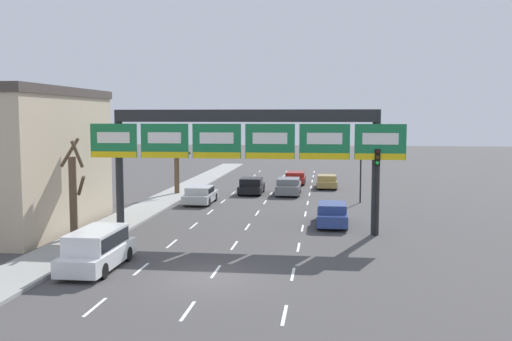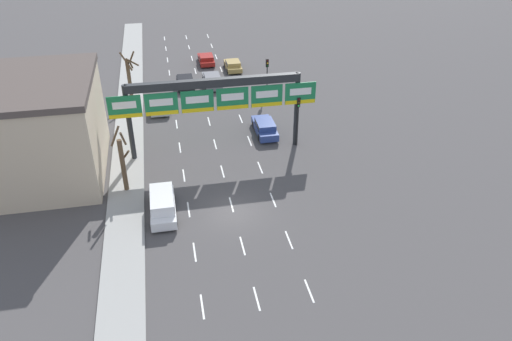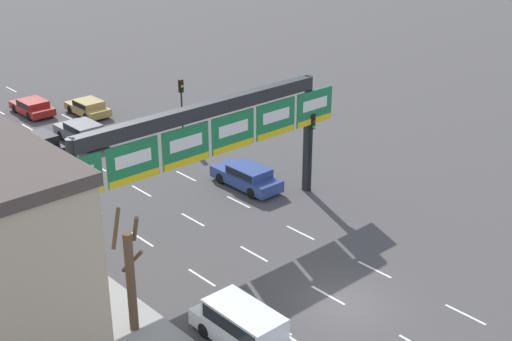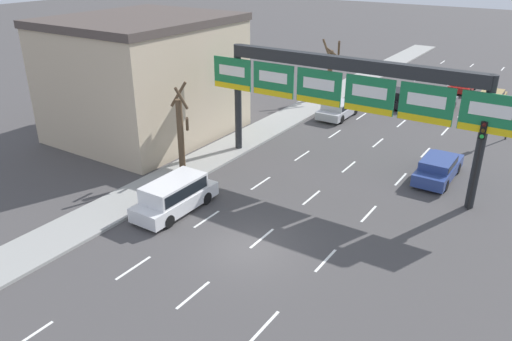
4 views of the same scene
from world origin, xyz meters
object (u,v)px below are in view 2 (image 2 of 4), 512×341
at_px(car_grey, 212,80).
at_px(car_blue, 265,127).
at_px(sign_gantry, 215,95).
at_px(tree_bare_closest, 129,73).
at_px(suv_white, 162,203).
at_px(car_red, 206,59).
at_px(car_gold, 233,65).
at_px(traffic_light_mid_block, 298,112).
at_px(car_black, 185,82).
at_px(traffic_light_near_gantry, 267,69).
at_px(car_silver, 159,104).
at_px(tree_bare_second, 123,162).

height_order(car_grey, car_blue, car_grey).
height_order(sign_gantry, tree_bare_closest, sign_gantry).
xyz_separation_m(suv_white, tree_bare_closest, (-2.59, 23.50, 1.78)).
bearing_deg(car_red, suv_white, -101.88).
height_order(car_gold, traffic_light_mid_block, traffic_light_mid_block).
height_order(car_black, traffic_light_near_gantry, traffic_light_near_gantry).
bearing_deg(tree_bare_closest, car_silver, -57.23).
bearing_deg(car_gold, sign_gantry, -102.88).
distance_m(car_grey, tree_bare_closest, 9.60).
xyz_separation_m(traffic_light_near_gantry, tree_bare_closest, (-15.09, 2.66, -0.29)).
xyz_separation_m(car_gold, car_silver, (-9.60, -10.72, 0.05)).
height_order(car_gold, traffic_light_near_gantry, traffic_light_near_gantry).
relative_size(suv_white, car_blue, 1.03).
xyz_separation_m(sign_gantry, car_black, (-1.66, 16.09, -4.81)).
height_order(sign_gantry, car_red, sign_gantry).
xyz_separation_m(car_silver, tree_bare_second, (-3.11, -15.13, 1.98)).
height_order(car_red, traffic_light_mid_block, traffic_light_mid_block).
xyz_separation_m(suv_white, car_silver, (0.36, 18.91, -0.25)).
height_order(car_black, traffic_light_mid_block, traffic_light_mid_block).
bearing_deg(traffic_light_near_gantry, car_blue, -103.51).
relative_size(car_red, car_silver, 0.96).
bearing_deg(car_grey, traffic_light_mid_block, -70.08).
bearing_deg(car_black, traffic_light_mid_block, -60.94).
xyz_separation_m(sign_gantry, traffic_light_near_gantry, (7.31, 12.12, -2.52)).
height_order(car_red, traffic_light_near_gantry, traffic_light_near_gantry).
relative_size(car_silver, traffic_light_mid_block, 0.92).
relative_size(car_blue, car_silver, 1.07).
distance_m(car_black, traffic_light_near_gantry, 10.07).
bearing_deg(car_blue, traffic_light_mid_block, -50.89).
relative_size(sign_gantry, car_gold, 4.38).
bearing_deg(tree_bare_second, car_red, 71.59).
distance_m(car_gold, car_silver, 14.39).
relative_size(sign_gantry, suv_white, 3.67).
xyz_separation_m(car_black, traffic_light_near_gantry, (8.97, -3.97, 2.29)).
relative_size(car_grey, car_black, 1.14).
height_order(car_grey, car_silver, car_grey).
height_order(tree_bare_closest, tree_bare_second, tree_bare_second).
bearing_deg(tree_bare_closest, traffic_light_mid_block, -44.69).
relative_size(sign_gantry, car_grey, 3.82).
bearing_deg(tree_bare_second, sign_gantry, 31.90).
bearing_deg(suv_white, car_black, 81.90).
xyz_separation_m(suv_white, traffic_light_near_gantry, (12.50, 20.84, 2.07)).
bearing_deg(car_gold, tree_bare_closest, -154.01).
height_order(car_grey, tree_bare_closest, tree_bare_closest).
height_order(car_grey, traffic_light_mid_block, traffic_light_mid_block).
bearing_deg(car_gold, car_grey, -123.66).
bearing_deg(car_blue, car_black, 116.53).
bearing_deg(car_red, car_black, -112.96).
distance_m(sign_gantry, car_gold, 21.99).
height_order(sign_gantry, traffic_light_near_gantry, sign_gantry).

